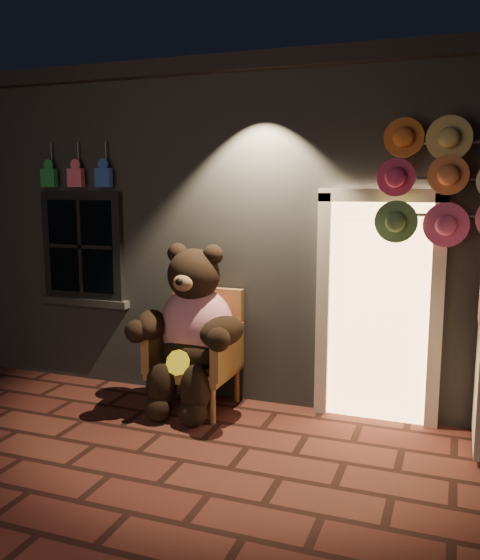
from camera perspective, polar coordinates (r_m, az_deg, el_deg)
The scene contains 5 objects.
ground at distance 5.07m, azimuth -5.59°, elevation -16.89°, with size 60.00×60.00×0.00m, color #52271F.
shop_building at distance 8.34m, azimuth 6.31°, elevation 5.74°, with size 7.30×5.95×3.51m.
wicker_armchair at distance 6.03m, azimuth -4.00°, elevation -6.60°, with size 0.82×0.74×1.18m.
teddy_bear at distance 5.84m, azimuth -4.65°, elevation -4.79°, with size 1.21×0.94×1.67m.
hat_rack at distance 5.37m, azimuth 21.84°, elevation 8.76°, with size 1.59×0.22×2.81m.
Camera 1 is at (2.02, -4.09, 2.22)m, focal length 38.00 mm.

